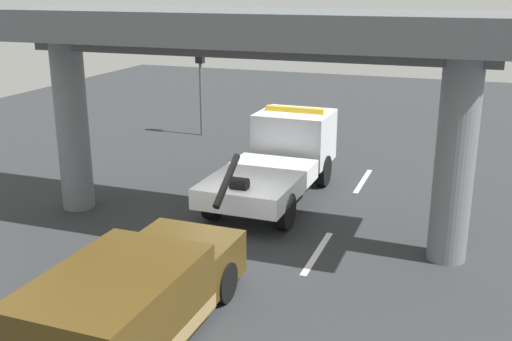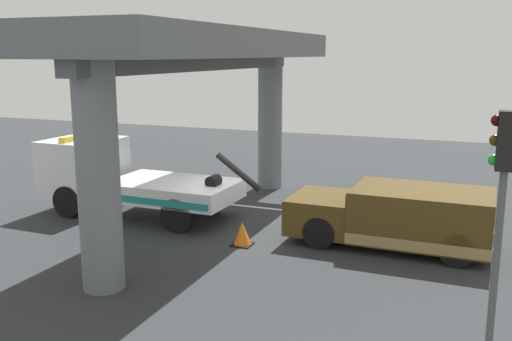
{
  "view_description": "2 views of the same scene",
  "coord_description": "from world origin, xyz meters",
  "views": [
    {
      "loc": [
        -13.34,
        -5.47,
        6.28
      ],
      "look_at": [
        0.41,
        -0.47,
        1.79
      ],
      "focal_mm": 43.06,
      "sensor_mm": 36.0,
      "label": 1
    },
    {
      "loc": [
        -6.64,
        14.71,
        4.99
      ],
      "look_at": [
        -0.96,
        0.52,
        1.85
      ],
      "focal_mm": 39.91,
      "sensor_mm": 36.0,
      "label": 2
    }
  ],
  "objects": [
    {
      "name": "lane_stripe_mid",
      "position": [
        0.0,
        -2.21,
        0.0
      ],
      "size": [
        2.6,
        0.16,
        0.01
      ],
      "primitive_type": "cube",
      "color": "silver",
      "rests_on": "ground"
    },
    {
      "name": "tow_truck_white",
      "position": [
        3.89,
        -0.01,
        1.2
      ],
      "size": [
        7.27,
        2.5,
        2.46
      ],
      "color": "white",
      "rests_on": "ground"
    },
    {
      "name": "towed_van_green",
      "position": [
        -4.78,
        0.0,
        0.78
      ],
      "size": [
        5.23,
        2.28,
        1.58
      ],
      "color": "#4C3814",
      "rests_on": "ground"
    },
    {
      "name": "ground_plane",
      "position": [
        0.0,
        0.0,
        -0.05
      ],
      "size": [
        60.0,
        40.0,
        0.1
      ],
      "primitive_type": "cube",
      "color": "#2D3033"
    },
    {
      "name": "lane_stripe_east",
      "position": [
        6.0,
        -2.21,
        0.0
      ],
      "size": [
        2.6,
        0.16,
        0.01
      ],
      "primitive_type": "cube",
      "color": "silver",
      "rests_on": "ground"
    },
    {
      "name": "traffic_cone_orange",
      "position": [
        -0.94,
        1.45,
        0.3
      ],
      "size": [
        0.54,
        0.54,
        0.64
      ],
      "color": "orange",
      "rests_on": "ground"
    },
    {
      "name": "overpass_structure",
      "position": [
        0.74,
        0.0,
        4.73
      ],
      "size": [
        3.6,
        12.31,
        5.65
      ],
      "color": "slate",
      "rests_on": "ground"
    },
    {
      "name": "traffic_light_far",
      "position": [
        10.02,
        5.49,
        2.91
      ],
      "size": [
        0.39,
        0.32,
        3.97
      ],
      "color": "#515456",
      "rests_on": "ground"
    }
  ]
}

